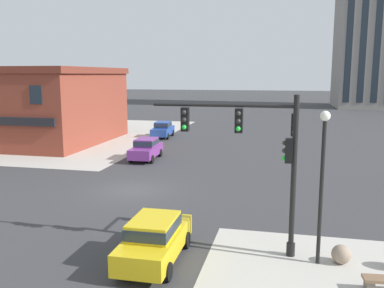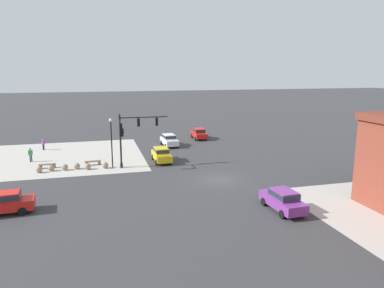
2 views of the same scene
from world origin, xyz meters
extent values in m
plane|color=#38383A|center=(0.00, 0.00, 0.00)|extent=(320.00, 320.00, 0.00)
cube|color=#B7B2A8|center=(16.00, -14.50, 0.00)|extent=(20.00, 19.00, 0.02)
cylinder|color=black|center=(9.05, -7.20, 0.25)|extent=(0.32, 0.32, 0.50)
cylinder|color=black|center=(9.05, -7.20, 3.02)|extent=(0.20, 0.20, 6.04)
cylinder|color=black|center=(6.40, -7.20, 5.62)|extent=(5.30, 0.12, 0.12)
cylinder|color=black|center=(9.05, -6.30, 5.32)|extent=(0.11, 1.80, 0.11)
cube|color=black|center=(7.01, -7.20, 5.07)|extent=(0.28, 0.28, 0.90)
sphere|color=#282828|center=(7.01, -7.36, 5.35)|extent=(0.18, 0.18, 0.18)
sphere|color=#282828|center=(7.01, -7.36, 5.07)|extent=(0.18, 0.18, 0.18)
sphere|color=green|center=(7.01, -7.36, 4.79)|extent=(0.18, 0.18, 0.18)
cube|color=black|center=(4.97, -7.20, 5.07)|extent=(0.28, 0.28, 0.90)
sphere|color=#282828|center=(4.97, -7.36, 5.35)|extent=(0.18, 0.18, 0.18)
sphere|color=#282828|center=(4.97, -7.36, 5.07)|extent=(0.18, 0.18, 0.18)
sphere|color=green|center=(4.97, -7.36, 4.79)|extent=(0.18, 0.18, 0.18)
cube|color=black|center=(8.85, -7.20, 4.02)|extent=(0.28, 0.28, 0.90)
sphere|color=#282828|center=(8.69, -7.20, 4.30)|extent=(0.18, 0.18, 0.18)
sphere|color=#282828|center=(8.69, -7.20, 4.02)|extent=(0.18, 0.18, 0.18)
sphere|color=green|center=(8.69, -7.20, 3.74)|extent=(0.18, 0.18, 0.18)
cube|color=black|center=(9.05, -5.50, 4.77)|extent=(0.28, 0.28, 0.90)
sphere|color=#282828|center=(9.05, -5.66, 5.05)|extent=(0.18, 0.18, 0.18)
sphere|color=#282828|center=(9.05, -5.66, 4.77)|extent=(0.18, 0.18, 0.18)
sphere|color=green|center=(9.05, -5.66, 4.49)|extent=(0.18, 0.18, 0.18)
sphere|color=gray|center=(10.82, -7.48, 0.35)|extent=(0.70, 0.70, 0.70)
sphere|color=gray|center=(12.69, -7.48, 0.35)|extent=(0.70, 0.70, 0.70)
sphere|color=gray|center=(13.85, -7.94, 0.35)|extent=(0.70, 0.70, 0.70)
sphere|color=gray|center=(15.11, -7.80, 0.35)|extent=(0.70, 0.70, 0.70)
sphere|color=gray|center=(16.50, -7.83, 0.35)|extent=(0.70, 0.70, 0.70)
sphere|color=gray|center=(17.69, -7.46, 0.35)|extent=(0.70, 0.70, 0.70)
cube|color=brown|center=(12.13, -9.31, 0.44)|extent=(1.84, 0.64, 0.10)
cube|color=#665B51|center=(11.44, -9.37, 0.20)|extent=(0.28, 0.43, 0.39)
cube|color=#665B51|center=(12.83, -9.24, 0.20)|extent=(0.28, 0.43, 0.39)
cube|color=brown|center=(17.04, -9.21, 0.44)|extent=(1.81, 0.51, 0.10)
cube|color=#665B51|center=(16.34, -9.22, 0.20)|extent=(0.25, 0.41, 0.39)
cube|color=#665B51|center=(17.74, -9.19, 0.20)|extent=(0.25, 0.41, 0.39)
cylinder|color=#232847|center=(18.78, -19.41, 0.39)|extent=(0.13, 0.13, 0.79)
cylinder|color=#232847|center=(18.64, -19.29, 0.39)|extent=(0.13, 0.13, 0.79)
cube|color=purple|center=(18.71, -19.35, 1.07)|extent=(0.39, 0.37, 0.56)
cylinder|color=purple|center=(18.89, -19.49, 1.10)|extent=(0.09, 0.09, 0.53)
cylinder|color=purple|center=(18.53, -19.21, 1.10)|extent=(0.09, 0.09, 0.53)
sphere|color=#997051|center=(18.71, -19.35, 1.49)|extent=(0.21, 0.21, 0.21)
cylinder|color=#232847|center=(19.22, -12.79, 0.42)|extent=(0.13, 0.13, 0.83)
cylinder|color=#232847|center=(19.37, -12.69, 0.42)|extent=(0.13, 0.13, 0.83)
cube|color=green|center=(19.29, -12.74, 1.12)|extent=(0.39, 0.36, 0.59)
cylinder|color=green|center=(19.10, -12.87, 1.15)|extent=(0.09, 0.09, 0.56)
cylinder|color=green|center=(19.48, -12.61, 1.15)|extent=(0.09, 0.09, 0.56)
sphere|color=brown|center=(19.29, -12.74, 1.56)|extent=(0.22, 0.22, 0.22)
cylinder|color=black|center=(10.00, -7.66, 2.58)|extent=(0.14, 0.14, 5.17)
sphere|color=white|center=(10.00, -7.66, 5.35)|extent=(0.36, 0.36, 0.36)
cube|color=red|center=(18.66, 3.87, 0.70)|extent=(4.53, 2.11, 0.76)
cube|color=red|center=(18.51, 3.86, 1.38)|extent=(2.23, 1.66, 0.60)
cube|color=#232D38|center=(18.51, 3.86, 1.38)|extent=(2.32, 1.70, 0.40)
cylinder|color=black|center=(17.23, 4.60, 0.32)|extent=(0.66, 0.27, 0.64)
cylinder|color=black|center=(17.36, 2.93, 0.32)|extent=(0.66, 0.27, 0.64)
cube|color=silver|center=(1.50, -17.48, 0.70)|extent=(1.98, 4.48, 0.76)
cube|color=silver|center=(1.51, -17.63, 1.38)|extent=(1.60, 2.19, 0.60)
cube|color=#232D38|center=(1.51, -17.63, 1.38)|extent=(1.64, 2.27, 0.40)
cylinder|color=black|center=(0.60, -16.16, 0.32)|extent=(0.25, 0.65, 0.64)
cylinder|color=black|center=(2.27, -16.08, 0.32)|extent=(0.25, 0.65, 0.64)
cylinder|color=black|center=(0.74, -18.89, 0.32)|extent=(0.25, 0.65, 0.64)
cylinder|color=black|center=(2.41, -18.80, 0.32)|extent=(0.25, 0.65, 0.64)
cube|color=#7A3389|center=(-2.13, 8.73, 0.70)|extent=(2.00, 4.49, 0.76)
cube|color=#7A3389|center=(-2.14, 8.88, 1.38)|extent=(1.61, 2.19, 0.60)
cube|color=#232D38|center=(-2.14, 8.88, 1.38)|extent=(1.65, 2.28, 0.40)
cylinder|color=black|center=(-1.22, 7.41, 0.32)|extent=(0.25, 0.65, 0.64)
cylinder|color=black|center=(-2.89, 7.32, 0.32)|extent=(0.25, 0.65, 0.64)
cylinder|color=black|center=(-1.37, 10.13, 0.32)|extent=(0.25, 0.65, 0.64)
cylinder|color=black|center=(-3.04, 10.04, 0.32)|extent=(0.25, 0.65, 0.64)
cube|color=gold|center=(4.21, -8.74, 0.70)|extent=(1.79, 4.41, 0.76)
cube|color=gold|center=(4.21, -8.89, 1.38)|extent=(1.51, 2.12, 0.60)
cube|color=#232D38|center=(4.21, -8.89, 1.38)|extent=(1.55, 2.21, 0.40)
cylinder|color=black|center=(3.37, -7.39, 0.32)|extent=(0.22, 0.64, 0.64)
cylinder|color=black|center=(5.04, -7.37, 0.32)|extent=(0.22, 0.64, 0.64)
cylinder|color=black|center=(3.39, -10.11, 0.32)|extent=(0.22, 0.64, 0.64)
cylinder|color=black|center=(5.06, -10.10, 0.32)|extent=(0.22, 0.64, 0.64)
cube|color=red|center=(-4.16, -21.72, 0.70)|extent=(1.96, 4.48, 0.76)
cube|color=red|center=(-4.16, -21.57, 1.38)|extent=(1.59, 2.18, 0.60)
cube|color=#232D38|center=(-4.16, -21.57, 1.38)|extent=(1.63, 2.27, 0.40)
cylinder|color=black|center=(-3.39, -23.12, 0.32)|extent=(0.25, 0.65, 0.64)
cylinder|color=black|center=(-5.06, -23.05, 0.32)|extent=(0.25, 0.65, 0.64)
cylinder|color=black|center=(-3.26, -20.40, 0.32)|extent=(0.25, 0.65, 0.64)
cylinder|color=black|center=(-4.94, -20.32, 0.32)|extent=(0.25, 0.65, 0.64)
cube|color=#1E2833|center=(-11.20, 7.96, 5.12)|extent=(1.10, 0.08, 1.50)
camera|label=1|loc=(8.68, -22.45, 6.74)|focal=38.99mm
camera|label=2|loc=(11.48, 32.39, 10.69)|focal=33.61mm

